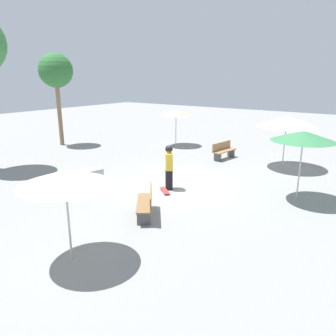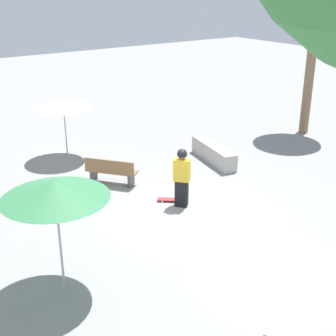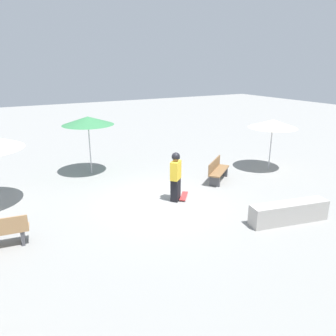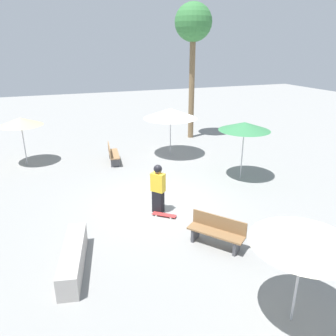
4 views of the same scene
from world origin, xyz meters
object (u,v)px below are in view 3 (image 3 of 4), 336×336
bench_near (218,171)px  skater_main (176,175)px  concrete_ledge (289,212)px  shade_umbrella_green (88,121)px  skateboard (184,196)px  shade_umbrella_cream (273,124)px

bench_near → skater_main: bearing=-18.1°
concrete_ledge → bench_near: 3.86m
concrete_ledge → bench_near: bearing=-5.2°
concrete_ledge → shade_umbrella_green: 8.34m
skateboard → concrete_ledge: size_ratio=0.30×
skater_main → skateboard: 0.93m
skateboard → bench_near: size_ratio=0.48×
skater_main → concrete_ledge: 3.67m
bench_near → shade_umbrella_green: shade_umbrella_green is taller
shade_umbrella_cream → bench_near: bearing=92.8°
skater_main → skateboard: skater_main is taller
skater_main → bench_near: skater_main is taller
bench_near → shade_umbrella_cream: bearing=144.9°
skateboard → shade_umbrella_cream: shade_umbrella_cream is taller
concrete_ledge → skateboard: bearing=29.2°
skater_main → shade_umbrella_cream: shade_umbrella_cream is taller
skateboard → bench_near: bench_near is taller
skateboard → shade_umbrella_green: (4.17, 2.01, 2.17)m
shade_umbrella_cream → shade_umbrella_green: shade_umbrella_green is taller
shade_umbrella_green → shade_umbrella_cream: bearing=-114.8°
skateboard → shade_umbrella_green: shade_umbrella_green is taller
skater_main → bench_near: size_ratio=1.10×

